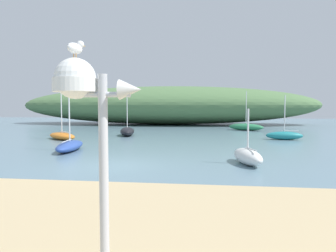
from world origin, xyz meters
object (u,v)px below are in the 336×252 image
object	(u,v)px
sailboat_inner_mooring	(248,156)
sailboat_west_reach	(62,136)
sailboat_east_reach	(70,146)
sailboat_mid_channel	(127,131)
sailboat_far_right	(284,135)
seagull_on_radar	(76,47)
sailboat_outer_mooring	(246,127)
mast_structure	(84,97)

from	to	relation	value
sailboat_inner_mooring	sailboat_west_reach	bearing A→B (deg)	146.64
sailboat_east_reach	sailboat_mid_channel	size ratio (longest dim) A/B	1.16
sailboat_far_right	sailboat_inner_mooring	distance (m)	11.49
seagull_on_radar	sailboat_inner_mooring	xyz separation A→B (m)	(3.61, 9.61, -2.93)
sailboat_far_right	sailboat_inner_mooring	xyz separation A→B (m)	(-4.42, -10.61, 0.01)
sailboat_outer_mooring	sailboat_west_reach	bearing A→B (deg)	-144.74
sailboat_far_right	sailboat_west_reach	distance (m)	17.68
mast_structure	sailboat_west_reach	world-z (taller)	sailboat_west_reach
seagull_on_radar	sailboat_mid_channel	distance (m)	22.83
mast_structure	sailboat_west_reach	bearing A→B (deg)	117.81
mast_structure	sailboat_outer_mooring	distance (m)	30.31
sailboat_inner_mooring	sailboat_outer_mooring	bearing A→B (deg)	82.02
sailboat_inner_mooring	seagull_on_radar	bearing A→B (deg)	-110.59
sailboat_far_right	sailboat_west_reach	xyz separation A→B (m)	(-17.57, -1.95, -0.05)
sailboat_outer_mooring	sailboat_far_right	bearing A→B (deg)	-80.13
mast_structure	sailboat_mid_channel	size ratio (longest dim) A/B	0.82
sailboat_east_reach	sailboat_mid_channel	distance (m)	9.54
mast_structure	sailboat_far_right	xyz separation A→B (m)	(7.92, 20.24, -2.32)
sailboat_inner_mooring	sailboat_far_right	bearing A→B (deg)	67.40
sailboat_mid_channel	sailboat_outer_mooring	bearing A→B (deg)	32.91
sailboat_far_right	sailboat_inner_mooring	size ratio (longest dim) A/B	1.34
sailboat_mid_channel	sailboat_far_right	bearing A→B (deg)	-7.82
sailboat_far_right	sailboat_mid_channel	world-z (taller)	sailboat_mid_channel
sailboat_mid_channel	sailboat_inner_mooring	distance (m)	15.23
sailboat_east_reach	sailboat_west_reach	distance (m)	6.66
sailboat_west_reach	sailboat_outer_mooring	bearing A→B (deg)	35.26
sailboat_west_reach	sailboat_inner_mooring	bearing A→B (deg)	-33.36
sailboat_inner_mooring	sailboat_east_reach	bearing A→B (deg)	163.25
seagull_on_radar	sailboat_outer_mooring	distance (m)	30.37
mast_structure	seagull_on_radar	xyz separation A→B (m)	(-0.11, 0.02, 0.63)
sailboat_mid_channel	sailboat_west_reach	world-z (taller)	sailboat_west_reach
sailboat_far_right	sailboat_east_reach	distance (m)	16.11
mast_structure	seagull_on_radar	size ratio (longest dim) A/B	8.92
mast_structure	sailboat_outer_mooring	size ratio (longest dim) A/B	0.68
mast_structure	sailboat_far_right	bearing A→B (deg)	68.62
sailboat_inner_mooring	mast_structure	bearing A→B (deg)	-110.01
sailboat_west_reach	sailboat_far_right	bearing A→B (deg)	6.34
seagull_on_radar	sailboat_inner_mooring	bearing A→B (deg)	69.41
seagull_on_radar	sailboat_far_right	distance (m)	21.96
seagull_on_radar	sailboat_inner_mooring	size ratio (longest dim) A/B	0.13
sailboat_inner_mooring	sailboat_outer_mooring	size ratio (longest dim) A/B	0.60
sailboat_east_reach	sailboat_mid_channel	bearing A→B (deg)	84.33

